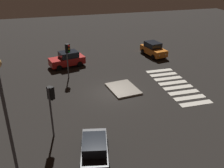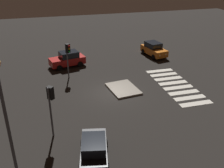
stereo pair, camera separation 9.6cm
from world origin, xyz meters
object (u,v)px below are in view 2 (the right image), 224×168
Objects in this scene: car_orange at (154,49)px; traffic_island at (123,89)px; car_black at (94,149)px; traffic_light_west at (51,99)px; street_lamp at (3,103)px; traffic_light_north at (68,52)px; car_red at (68,59)px.

traffic_island is at bearing -49.32° from car_orange.
traffic_island is 10.55m from car_black.
street_lamp is (-3.96, 2.41, 2.23)m from traffic_light_west.
traffic_light_north reaches higher than car_black.
car_orange is (8.82, -7.07, 0.81)m from traffic_island.
traffic_light_north reaches higher than car_orange.
street_lamp reaches higher than traffic_island.
traffic_light_north is at bearing -18.52° from street_lamp.
traffic_light_west reaches higher than traffic_island.
traffic_island is 14.72m from street_lamp.
car_orange is at bearing 73.63° from traffic_light_north.
traffic_island is 11.33m from car_orange.
traffic_light_west is 5.14m from street_lamp.
traffic_island is 0.95× the size of traffic_light_west.
car_red is 1.02× the size of car_orange.
car_red is 18.95m from street_lamp.
traffic_light_north is at bearing 48.65° from traffic_island.
car_black is at bearing -44.01° from car_orange.
traffic_light_north is at bearing 34.64° from traffic_light_west.
traffic_island is at bearing 107.16° from car_red.
car_black is 4.71m from traffic_light_west.
car_orange is 1.09× the size of traffic_light_west.
car_orange is at bearing -21.73° from car_black.
car_orange is at bearing 3.35° from traffic_light_west.
traffic_light_north is (4.31, 4.89, 2.88)m from traffic_island.
car_black is at bearing -98.27° from traffic_light_west.
traffic_island is 0.50× the size of street_lamp.
traffic_light_west is 0.52× the size of street_lamp.
traffic_island is at bearing -16.01° from car_black.
street_lamp is at bearing -163.77° from traffic_light_west.
car_red reaches higher than car_orange.
traffic_light_west is (-14.71, 14.29, 2.16)m from car_orange.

